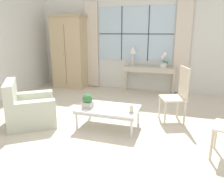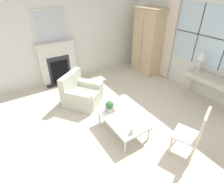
{
  "view_description": "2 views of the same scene",
  "coord_description": "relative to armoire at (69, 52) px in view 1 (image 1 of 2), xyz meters",
  "views": [
    {
      "loc": [
        1.35,
        -3.47,
        1.73
      ],
      "look_at": [
        0.17,
        0.23,
        0.66
      ],
      "focal_mm": 35.0,
      "sensor_mm": 36.0,
      "label": 1
    },
    {
      "loc": [
        2.45,
        -1.63,
        2.84
      ],
      "look_at": [
        -0.21,
        0.06,
        0.89
      ],
      "focal_mm": 28.0,
      "sensor_mm": 36.0,
      "label": 2
    }
  ],
  "objects": [
    {
      "name": "coffee_table",
      "position": [
        2.13,
        -2.56,
        -0.77
      ],
      "size": [
        1.11,
        0.71,
        0.38
      ],
      "color": "silver",
      "rests_on": "ground_plane"
    },
    {
      "name": "wall_back_windowed",
      "position": [
        1.99,
        0.34,
        0.29
      ],
      "size": [
        7.2,
        0.14,
        2.8
      ],
      "color": "silver",
      "rests_on": "ground_plane"
    },
    {
      "name": "side_chair_wooden",
      "position": [
        3.33,
        -1.88,
        -0.5
      ],
      "size": [
        0.57,
        0.57,
        1.09
      ],
      "color": "beige",
      "rests_on": "ground_plane"
    },
    {
      "name": "armchair_upholstered",
      "position": [
        0.64,
        -2.86,
        -0.83
      ],
      "size": [
        1.19,
        1.19,
        0.86
      ],
      "color": "beige",
      "rests_on": "ground_plane"
    },
    {
      "name": "potted_plant_small",
      "position": [
        1.77,
        -2.66,
        -0.6
      ],
      "size": [
        0.18,
        0.18,
        0.26
      ],
      "color": "#BCB7AD",
      "rests_on": "coffee_table"
    },
    {
      "name": "pillar_candle",
      "position": [
        2.59,
        -2.68,
        -0.67
      ],
      "size": [
        0.1,
        0.1,
        0.14
      ],
      "color": "silver",
      "rests_on": "coffee_table"
    },
    {
      "name": "table_lamp",
      "position": [
        2.0,
        0.08,
        0.08
      ],
      "size": [
        0.22,
        0.22,
        0.57
      ],
      "color": "silver",
      "rests_on": "console_table"
    },
    {
      "name": "potted_orchid",
      "position": [
        2.87,
        0.1,
        -0.17
      ],
      "size": [
        0.23,
        0.18,
        0.43
      ],
      "color": "white",
      "rests_on": "console_table"
    },
    {
      "name": "console_table",
      "position": [
        2.5,
        0.04,
        -0.44
      ],
      "size": [
        1.47,
        0.44,
        0.76
      ],
      "color": "beige",
      "rests_on": "ground_plane"
    },
    {
      "name": "ground_plane",
      "position": [
        1.99,
        -2.68,
        -1.11
      ],
      "size": [
        14.0,
        14.0,
        0.0
      ],
      "primitive_type": "plane",
      "color": "beige"
    },
    {
      "name": "armoire",
      "position": [
        0.0,
        0.0,
        0.0
      ],
      "size": [
        1.09,
        0.6,
        2.2
      ],
      "color": "tan",
      "rests_on": "ground_plane"
    }
  ]
}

